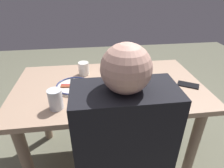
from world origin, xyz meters
The scene contains 10 objects.
ground_plane centered at (0.00, 0.00, 0.00)m, with size 6.00×6.00×0.00m, color #676752.
dining_table centered at (0.00, 0.00, 0.61)m, with size 1.34×0.78×0.73m.
plate_near_main centered at (-0.34, 0.04, 0.74)m, with size 0.20×0.20×0.05m.
plate_center_pancakes centered at (0.25, 0.01, 0.74)m, with size 0.25×0.25×0.04m.
plate_far_companion centered at (-0.03, 0.04, 0.75)m, with size 0.24×0.24×0.06m.
coffee_mug centered at (0.18, -0.19, 0.78)m, with size 0.08×0.12×0.10m.
drinking_glass centered at (0.34, 0.23, 0.78)m, with size 0.08×0.08×0.12m.
cell_phone centered at (-0.56, 0.08, 0.73)m, with size 0.14×0.07×0.01m, color black.
fork_near centered at (-0.13, -0.16, 0.73)m, with size 0.18×0.10×0.01m.
butter_knife centered at (0.15, 0.16, 0.73)m, with size 0.21×0.03×0.01m.
Camera 1 is at (0.13, 1.18, 1.41)m, focal length 30.47 mm.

